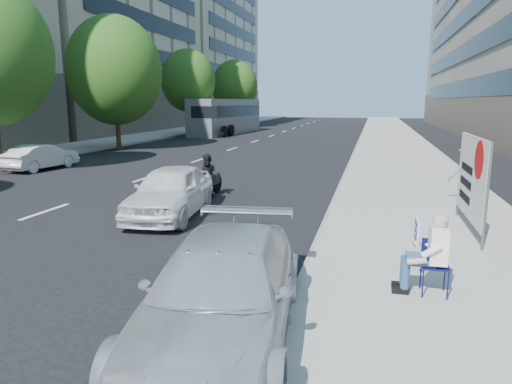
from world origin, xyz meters
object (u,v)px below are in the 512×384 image
(parked_sedan, at_px, (222,292))
(white_sedan_near, at_px, (170,191))
(jogger, at_px, (468,172))
(white_sedan_mid, at_px, (42,157))
(seated_protester, at_px, (429,249))
(protest_banner, at_px, (472,178))
(bus, at_px, (226,117))
(motorcycle, at_px, (209,178))

(parked_sedan, distance_m, white_sedan_near, 6.95)
(jogger, height_order, white_sedan_mid, jogger)
(seated_protester, relative_size, white_sedan_near, 0.32)
(parked_sedan, height_order, white_sedan_near, white_sedan_near)
(white_sedan_near, height_order, white_sedan_mid, white_sedan_near)
(jogger, bearing_deg, protest_banner, 71.64)
(white_sedan_near, distance_m, bus, 32.21)
(white_sedan_near, relative_size, white_sedan_mid, 1.14)
(parked_sedan, relative_size, bus, 0.38)
(seated_protester, distance_m, parked_sedan, 3.35)
(white_sedan_mid, relative_size, motorcycle, 1.75)
(parked_sedan, distance_m, motorcycle, 9.29)
(white_sedan_mid, bearing_deg, protest_banner, 164.01)
(bus, bearing_deg, protest_banner, -57.33)
(motorcycle, distance_m, bus, 29.69)
(jogger, xyz_separation_m, parked_sedan, (-4.64, -9.53, -0.34))
(jogger, xyz_separation_m, protest_banner, (-0.60, -3.61, 0.38))
(protest_banner, distance_m, bus, 35.03)
(parked_sedan, relative_size, white_sedan_near, 1.13)
(white_sedan_mid, distance_m, bus, 24.54)
(protest_banner, xyz_separation_m, white_sedan_mid, (-17.09, 6.62, -0.81))
(white_sedan_mid, relative_size, bus, 0.29)
(protest_banner, xyz_separation_m, parked_sedan, (-4.05, -5.92, -0.73))
(white_sedan_near, bearing_deg, jogger, 17.36)
(white_sedan_near, bearing_deg, protest_banner, -6.62)
(white_sedan_near, relative_size, motorcycle, 2.01)
(seated_protester, distance_m, white_sedan_mid, 19.02)
(motorcycle, bearing_deg, protest_banner, -16.17)
(seated_protester, distance_m, motorcycle, 9.10)
(jogger, height_order, protest_banner, protest_banner)
(parked_sedan, height_order, bus, bus)
(seated_protester, height_order, protest_banner, protest_banner)
(protest_banner, height_order, parked_sedan, protest_banner)
(white_sedan_mid, height_order, bus, bus)
(white_sedan_near, height_order, bus, bus)
(protest_banner, relative_size, bus, 0.25)
(parked_sedan, bearing_deg, protest_banner, 48.72)
(protest_banner, bearing_deg, jogger, 80.64)
(protest_banner, xyz_separation_m, white_sedan_near, (-7.57, 0.07, -0.70))
(seated_protester, relative_size, bus, 0.11)
(white_sedan_near, bearing_deg, parked_sedan, -65.64)
(seated_protester, xyz_separation_m, jogger, (1.91, 7.61, 0.15))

